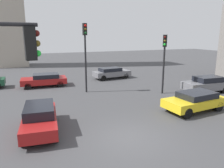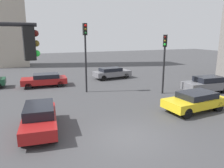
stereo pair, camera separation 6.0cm
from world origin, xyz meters
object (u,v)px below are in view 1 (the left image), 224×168
Objects in this scene: car_1 at (206,84)px; car_6 at (111,73)px; car_2 at (195,101)px; traffic_light_1 at (164,53)px; car_5 at (45,80)px; traffic_light_2 at (85,46)px; car_7 at (40,118)px.

car_1 is 10.50m from car_6.
car_2 is (-4.46, -3.37, -0.04)m from car_1.
car_1 is at bearing 113.82° from traffic_light_1.
car_6 is (-1.07, 12.30, -0.01)m from car_2.
traffic_light_1 is 1.14× the size of car_5.
traffic_light_1 is 6.78m from traffic_light_2.
traffic_light_2 is 1.37× the size of car_2.
car_2 is at bearing 131.38° from car_5.
car_5 is 10.61m from car_7.
traffic_light_1 is 8.43m from car_6.
traffic_light_2 reaches higher than car_2.
traffic_light_1 is at bearing -83.02° from car_6.
traffic_light_2 reaches higher than car_5.
car_2 is 1.00× the size of car_7.
car_6 is (7.65, 1.08, 0.03)m from car_5.
car_5 is 1.00× the size of car_6.
car_7 is at bearing -132.46° from car_6.
traffic_light_2 is 1.37× the size of car_7.
car_6 is 1.02× the size of car_7.
car_5 is 7.73m from car_6.
car_6 is (-1.68, 7.77, -2.82)m from traffic_light_1.
car_6 is at bearing 133.67° from traffic_light_2.
traffic_light_2 reaches higher than car_7.
car_7 is (-14.36, -2.68, -0.02)m from car_1.
car_2 is 14.21m from car_5.
traffic_light_2 reaches higher than car_1.
car_7 is (-8.83, -11.61, 0.03)m from car_6.
car_1 is at bearing 152.74° from car_5.
car_2 is 12.35m from car_6.
traffic_light_1 is 1.19× the size of car_1.
traffic_light_1 reaches higher than car_7.
car_6 is at bearing -53.97° from car_1.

